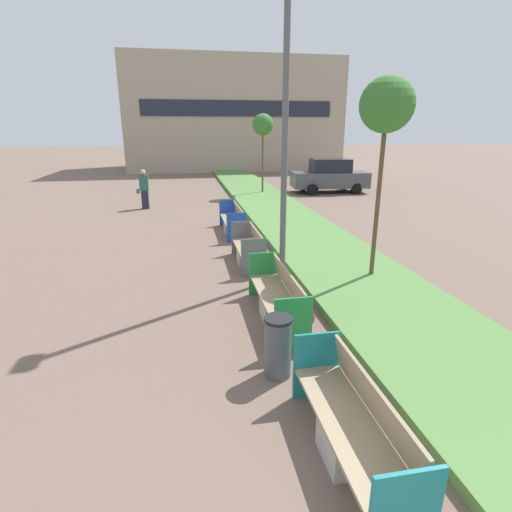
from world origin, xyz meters
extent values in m
cube|color=#568442|center=(3.20, 12.00, 0.09)|extent=(2.80, 120.00, 0.18)
cube|color=tan|center=(4.00, 37.82, 4.54)|extent=(18.07, 8.59, 9.09)
cube|color=#1E2333|center=(4.00, 33.47, 5.00)|extent=(15.18, 0.08, 1.20)
cube|color=#ADA8A0|center=(0.90, 3.36, 0.21)|extent=(0.52, 0.60, 0.42)
cube|color=tan|center=(0.90, 3.36, 0.44)|extent=(0.58, 2.15, 0.05)
cube|color=tan|center=(1.17, 3.36, 0.70)|extent=(0.14, 2.07, 0.48)
cube|color=#197A7F|center=(0.90, 4.46, 0.47)|extent=(0.62, 0.04, 0.94)
cube|color=#ADA8A0|center=(0.90, 6.80, 0.21)|extent=(0.52, 0.60, 0.42)
cube|color=tan|center=(0.90, 6.80, 0.44)|extent=(0.58, 2.37, 0.05)
cube|color=tan|center=(1.17, 6.80, 0.70)|extent=(0.14, 2.27, 0.48)
cube|color=#238C3D|center=(0.90, 5.60, 0.47)|extent=(0.62, 0.04, 0.94)
cube|color=#238C3D|center=(0.90, 8.00, 0.47)|extent=(0.62, 0.04, 0.94)
cube|color=#ADA8A0|center=(0.90, 10.09, 0.21)|extent=(0.52, 0.60, 0.42)
cube|color=tan|center=(0.90, 10.09, 0.44)|extent=(0.58, 1.86, 0.05)
cube|color=tan|center=(1.17, 10.09, 0.70)|extent=(0.14, 1.79, 0.48)
cube|color=slate|center=(0.90, 9.15, 0.47)|extent=(0.62, 0.04, 0.94)
cube|color=slate|center=(0.90, 11.04, 0.47)|extent=(0.62, 0.04, 0.94)
cube|color=#ADA8A0|center=(0.90, 13.48, 0.21)|extent=(0.52, 0.60, 0.42)
cube|color=tan|center=(0.90, 13.48, 0.44)|extent=(0.58, 2.38, 0.05)
cube|color=tan|center=(1.17, 13.48, 0.70)|extent=(0.14, 2.28, 0.48)
cube|color=blue|center=(0.90, 12.27, 0.47)|extent=(0.62, 0.04, 0.94)
cube|color=blue|center=(0.90, 14.69, 0.47)|extent=(0.62, 0.04, 0.94)
cylinder|color=#4C4F51|center=(0.52, 5.03, 0.43)|extent=(0.39, 0.39, 0.86)
cylinder|color=black|center=(0.52, 5.03, 0.89)|extent=(0.40, 0.40, 0.05)
cylinder|color=#56595B|center=(1.55, 8.92, 3.56)|extent=(0.14, 0.14, 7.11)
cylinder|color=brown|center=(3.56, 8.31, 1.80)|extent=(0.10, 0.10, 3.59)
sphere|color=#38702D|center=(3.56, 8.31, 3.91)|extent=(1.14, 1.14, 1.14)
cylinder|color=brown|center=(3.56, 21.45, 1.68)|extent=(0.10, 0.10, 3.35)
sphere|color=#38702D|center=(3.56, 21.45, 3.66)|extent=(1.10, 1.10, 1.10)
cube|color=#232633|center=(-2.39, 18.57, 0.42)|extent=(0.30, 0.22, 0.83)
cube|color=#236051|center=(-2.39, 18.57, 1.17)|extent=(0.38, 0.24, 0.67)
sphere|color=tan|center=(-2.39, 18.57, 1.62)|extent=(0.23, 0.23, 0.23)
cube|color=#236051|center=(-2.67, 18.57, 0.79)|extent=(0.12, 0.20, 0.18)
cube|color=#474C51|center=(7.46, 21.72, 0.72)|extent=(4.33, 2.09, 0.84)
cube|color=black|center=(7.46, 21.72, 1.50)|extent=(2.22, 1.71, 0.72)
cylinder|color=black|center=(8.72, 20.82, 0.30)|extent=(0.60, 0.20, 0.60)
cylinder|color=black|center=(8.72, 22.62, 0.30)|extent=(0.60, 0.20, 0.60)
cylinder|color=black|center=(6.20, 20.82, 0.30)|extent=(0.60, 0.20, 0.60)
cylinder|color=black|center=(6.20, 22.62, 0.30)|extent=(0.60, 0.20, 0.60)
camera|label=1|loc=(-0.70, 0.12, 3.43)|focal=28.00mm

